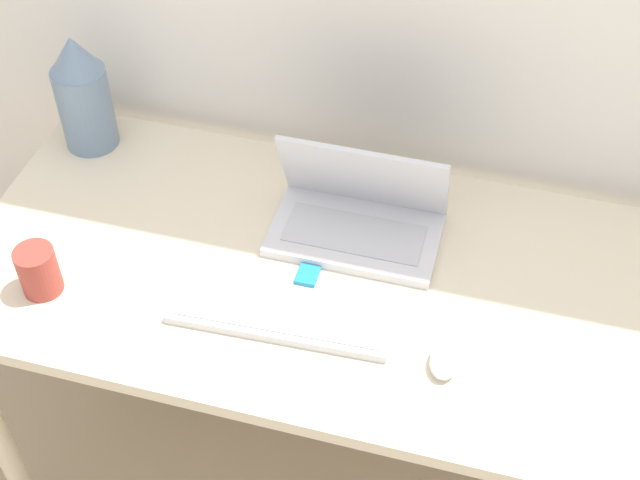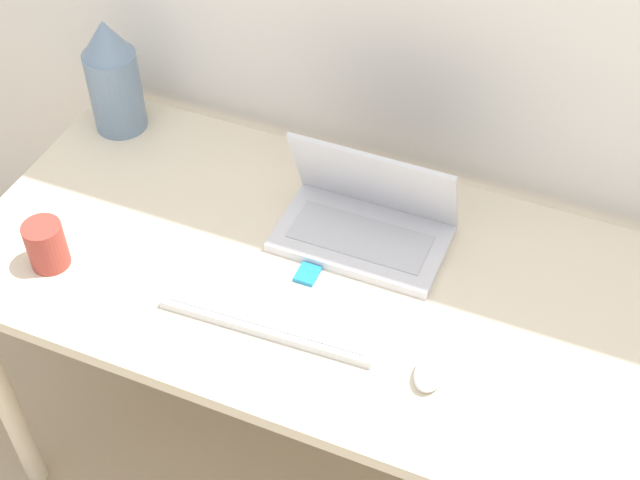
# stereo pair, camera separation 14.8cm
# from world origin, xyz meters

# --- Properties ---
(desk) EXTENTS (1.47, 0.70, 0.75)m
(desk) POSITION_xyz_m (0.00, 0.35, 0.66)
(desk) COLOR beige
(desk) RESTS_ON ground_plane
(laptop) EXTENTS (0.34, 0.21, 0.21)m
(laptop) POSITION_xyz_m (0.02, 0.48, 0.80)
(laptop) COLOR silver
(laptop) RESTS_ON desk
(keyboard) EXTENTS (0.42, 0.14, 0.02)m
(keyboard) POSITION_xyz_m (-0.06, 0.22, 0.76)
(keyboard) COLOR silver
(keyboard) RESTS_ON desk
(mouse) EXTENTS (0.05, 0.09, 0.03)m
(mouse) POSITION_xyz_m (0.25, 0.19, 0.76)
(mouse) COLOR silver
(mouse) RESTS_ON desk
(vase) EXTENTS (0.12, 0.12, 0.28)m
(vase) POSITION_xyz_m (-0.63, 0.60, 0.89)
(vase) COLOR slate
(vase) RESTS_ON desk
(mp3_player) EXTENTS (0.04, 0.05, 0.01)m
(mp3_player) POSITION_xyz_m (-0.04, 0.33, 0.76)
(mp3_player) COLOR #1E7FB7
(mp3_player) RESTS_ON desk
(mug) EXTENTS (0.08, 0.08, 0.10)m
(mug) POSITION_xyz_m (-0.52, 0.17, 0.80)
(mug) COLOR #9E382D
(mug) RESTS_ON desk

